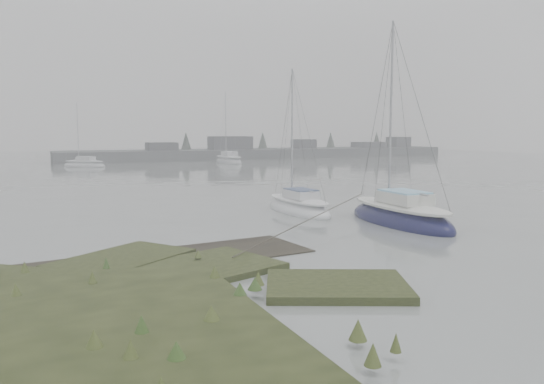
{
  "coord_description": "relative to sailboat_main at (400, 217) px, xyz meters",
  "views": [
    {
      "loc": [
        -6.33,
        -11.59,
        3.95
      ],
      "look_at": [
        1.47,
        5.57,
        1.8
      ],
      "focal_mm": 35.0,
      "sensor_mm": 36.0,
      "label": 1
    }
  ],
  "objects": [
    {
      "name": "sailboat_main",
      "position": [
        0.0,
        0.0,
        0.0
      ],
      "size": [
        2.43,
        6.72,
        9.38
      ],
      "rotation": [
        0.0,
        0.0,
        -0.04
      ],
      "color": "black",
      "rests_on": "ground"
    },
    {
      "name": "sailboat_far_c",
      "position": [
        -8.96,
        45.0,
        -0.05
      ],
      "size": [
        5.2,
        5.03,
        7.69
      ],
      "rotation": [
        0.0,
        0.0,
        0.82
      ],
      "color": "#B4B9BF",
      "rests_on": "ground"
    },
    {
      "name": "sailboat_white",
      "position": [
        -2.51,
        4.68,
        -0.06
      ],
      "size": [
        1.93,
        5.42,
        7.58
      ],
      "rotation": [
        0.0,
        0.0,
        0.03
      ],
      "color": "silver",
      "rests_on": "ground"
    },
    {
      "name": "sailboat_far_b",
      "position": [
        8.38,
        45.09,
        0.01
      ],
      "size": [
        2.39,
        6.88,
        9.64
      ],
      "rotation": [
        0.0,
        0.0,
        0.02
      ],
      "color": "#ABB1B4",
      "rests_on": "ground"
    },
    {
      "name": "far_shoreline",
      "position": [
        18.8,
        55.23,
        0.56
      ],
      "size": [
        60.0,
        8.0,
        4.15
      ],
      "color": "#4C4F51",
      "rests_on": "ground"
    },
    {
      "name": "ground",
      "position": [
        -8.04,
        23.33,
        -0.29
      ],
      "size": [
        160.0,
        160.0,
        0.0
      ],
      "primitive_type": "plane",
      "color": "slate",
      "rests_on": "ground"
    }
  ]
}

